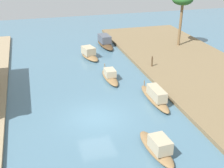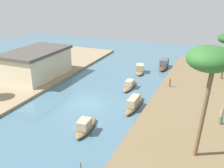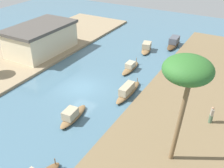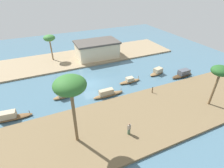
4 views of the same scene
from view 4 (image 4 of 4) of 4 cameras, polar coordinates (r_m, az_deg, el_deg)
The scene contains 15 objects.
river_water at distance 30.52m, azimuth -7.07°, elevation 0.37°, with size 67.93×67.93×0.00m, color #476B7F.
riverbank_left at distance 22.04m, azimuth 2.32°, elevation -12.99°, with size 45.49×10.31×0.31m, color brown.
riverbank_right at distance 40.25m, azimuth -12.15°, elevation 8.02°, with size 45.49×10.31×0.31m, color #937F60.
sampan_upstream_small at distance 30.38m, azimuth 5.76°, elevation 1.06°, with size 3.94×1.01×0.99m.
sampan_with_tall_canopy at distance 26.07m, azimuth -30.24°, elevation -9.16°, with size 5.23×1.59×1.22m.
sampan_downstream_large at distance 27.43m, azimuth -15.10°, elevation -3.41°, with size 3.87×1.31×1.17m.
sampan_near_left_bank at distance 26.71m, azimuth -1.45°, elevation -3.13°, with size 4.91×1.00×1.21m.
sampan_midstream at distance 34.52m, azimuth 21.91°, elevation 3.02°, with size 4.65×1.43×1.31m.
sampan_open_hull at distance 33.94m, azimuth 14.46°, elevation 3.83°, with size 3.51×1.83×1.19m.
person_on_near_bank at distance 20.38m, azimuth 5.51°, elevation -14.39°, with size 0.43×0.42×1.57m.
mooring_post at distance 27.62m, azimuth 12.93°, elevation -1.88°, with size 0.14×0.14×0.99m, color #4C3823.
palm_tree_left_near at distance 15.96m, azimuth -13.44°, elevation -0.83°, with size 3.01×3.01×7.95m.
palm_tree_left_far at distance 26.03m, azimuth 31.63°, elevation 3.36°, with size 2.32×2.32×5.86m.
palm_tree_right_tall at distance 39.16m, azimuth -19.63°, elevation 13.68°, with size 2.35×2.35×5.36m.
riverside_building at distance 39.48m, azimuth -4.89°, elevation 11.19°, with size 9.28×5.67×3.54m.
Camera 4 is at (-7.31, -25.26, 15.49)m, focal length 28.25 mm.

